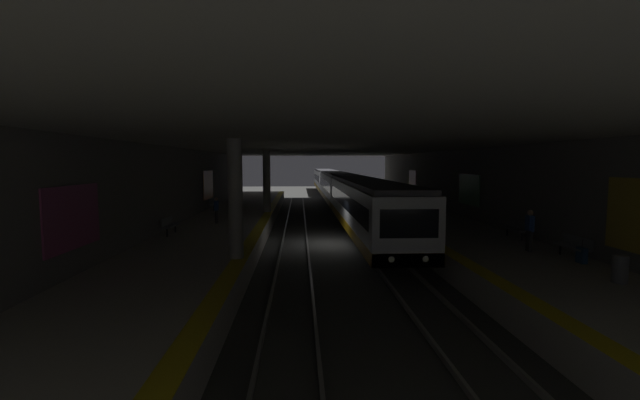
# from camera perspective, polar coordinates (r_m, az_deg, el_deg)

# --- Properties ---
(ground_plane) EXTENTS (120.00, 120.00, 0.00)m
(ground_plane) POSITION_cam_1_polar(r_m,az_deg,el_deg) (24.29, 1.76, -6.04)
(ground_plane) COLOR #42423F
(track_left) EXTENTS (60.00, 1.53, 0.16)m
(track_left) POSITION_cam_1_polar(r_m,az_deg,el_deg) (24.55, 6.91, -5.77)
(track_left) COLOR gray
(track_left) RESTS_ON ground
(track_right) EXTENTS (60.00, 1.53, 0.16)m
(track_right) POSITION_cam_1_polar(r_m,az_deg,el_deg) (24.20, -3.47, -5.90)
(track_right) COLOR gray
(track_right) RESTS_ON ground
(platform_left) EXTENTS (60.00, 5.30, 1.06)m
(platform_left) POSITION_cam_1_polar(r_m,az_deg,el_deg) (25.56, 16.61, -4.50)
(platform_left) COLOR #B7B2A8
(platform_left) RESTS_ON ground
(platform_right) EXTENTS (60.00, 5.30, 1.06)m
(platform_right) POSITION_cam_1_polar(r_m,az_deg,el_deg) (24.56, -13.71, -4.82)
(platform_right) COLOR #B7B2A8
(platform_right) RESTS_ON ground
(wall_left) EXTENTS (60.00, 0.56, 5.60)m
(wall_left) POSITION_cam_1_polar(r_m,az_deg,el_deg) (26.41, 22.67, 0.60)
(wall_left) COLOR slate
(wall_left) RESTS_ON ground
(wall_right) EXTENTS (60.00, 0.56, 5.60)m
(wall_right) POSITION_cam_1_polar(r_m,az_deg,el_deg) (24.99, -20.36, 0.44)
(wall_right) COLOR slate
(wall_right) RESTS_ON ground
(ceiling_slab) EXTENTS (60.00, 19.40, 0.40)m
(ceiling_slab) POSITION_cam_1_polar(r_m,az_deg,el_deg) (23.86, 1.80, 7.76)
(ceiling_slab) COLOR beige
(ceiling_slab) RESTS_ON wall_left
(pillar_near) EXTENTS (0.56, 0.56, 4.55)m
(pillar_near) POSITION_cam_1_polar(r_m,az_deg,el_deg) (16.11, -11.50, 0.14)
(pillar_near) COLOR gray
(pillar_near) RESTS_ON platform_right
(pillar_far) EXTENTS (0.56, 0.56, 4.55)m
(pillar_far) POSITION_cam_1_polar(r_m,az_deg,el_deg) (31.20, -7.31, 2.54)
(pillar_far) COLOR gray
(pillar_far) RESTS_ON platform_right
(metro_train) EXTENTS (60.47, 2.83, 3.49)m
(metro_train) POSITION_cam_1_polar(r_m,az_deg,el_deg) (45.82, 2.33, 1.75)
(metro_train) COLOR silver
(metro_train) RESTS_ON track_left
(bench_left_near) EXTENTS (1.70, 0.47, 0.86)m
(bench_left_near) POSITION_cam_1_polar(r_m,az_deg,el_deg) (18.68, 31.39, -5.25)
(bench_left_near) COLOR #262628
(bench_left_near) RESTS_ON platform_left
(bench_left_mid) EXTENTS (1.70, 0.47, 0.86)m
(bench_left_mid) POSITION_cam_1_polar(r_m,az_deg,el_deg) (22.27, 25.25, -3.44)
(bench_left_mid) COLOR #262628
(bench_left_mid) RESTS_ON platform_left
(bench_left_far) EXTENTS (1.70, 0.47, 0.86)m
(bench_left_far) POSITION_cam_1_polar(r_m,az_deg,el_deg) (41.69, 11.69, 0.70)
(bench_left_far) COLOR #262628
(bench_left_far) RESTS_ON platform_left
(bench_right_near) EXTENTS (1.70, 0.47, 0.86)m
(bench_right_near) POSITION_cam_1_polar(r_m,az_deg,el_deg) (22.55, -19.90, -3.15)
(bench_right_near) COLOR #262628
(bench_right_near) RESTS_ON platform_right
(bench_right_mid) EXTENTS (1.70, 0.47, 0.86)m
(bench_right_mid) POSITION_cam_1_polar(r_m,az_deg,el_deg) (33.28, -14.29, -0.44)
(bench_right_mid) COLOR #262628
(bench_right_mid) RESTS_ON platform_right
(bench_right_far) EXTENTS (1.70, 0.47, 0.86)m
(bench_right_far) POSITION_cam_1_polar(r_m,az_deg,el_deg) (40.74, -12.17, 0.59)
(bench_right_far) COLOR #262628
(bench_right_far) RESTS_ON platform_right
(person_waiting_near) EXTENTS (0.60, 0.22, 1.58)m
(person_waiting_near) POSITION_cam_1_polar(r_m,az_deg,el_deg) (25.93, -13.98, -1.23)
(person_waiting_near) COLOR #323232
(person_waiting_near) RESTS_ON platform_right
(person_walking_mid) EXTENTS (0.60, 0.24, 1.72)m
(person_walking_mid) POSITION_cam_1_polar(r_m,az_deg,el_deg) (19.23, 26.73, -3.53)
(person_walking_mid) COLOR #303030
(person_walking_mid) RESTS_ON platform_left
(person_standing_far) EXTENTS (0.60, 0.23, 1.70)m
(person_standing_far) POSITION_cam_1_polar(r_m,az_deg,el_deg) (32.76, 15.00, 0.16)
(person_standing_far) COLOR #282828
(person_standing_far) RESTS_ON platform_left
(suitcase_rolling) EXTENTS (0.39, 0.21, 0.87)m
(suitcase_rolling) POSITION_cam_1_polar(r_m,az_deg,el_deg) (18.02, 32.17, -6.41)
(suitcase_rolling) COLOR navy
(suitcase_rolling) RESTS_ON platform_left
(backpack_on_floor) EXTENTS (0.30, 0.20, 0.40)m
(backpack_on_floor) POSITION_cam_1_polar(r_m,az_deg,el_deg) (25.91, -10.98, -2.63)
(backpack_on_floor) COLOR black
(backpack_on_floor) RESTS_ON platform_right
(trash_bin) EXTENTS (0.44, 0.44, 0.85)m
(trash_bin) POSITION_cam_1_polar(r_m,az_deg,el_deg) (15.73, 35.80, -7.66)
(trash_bin) COLOR #595B5E
(trash_bin) RESTS_ON platform_left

